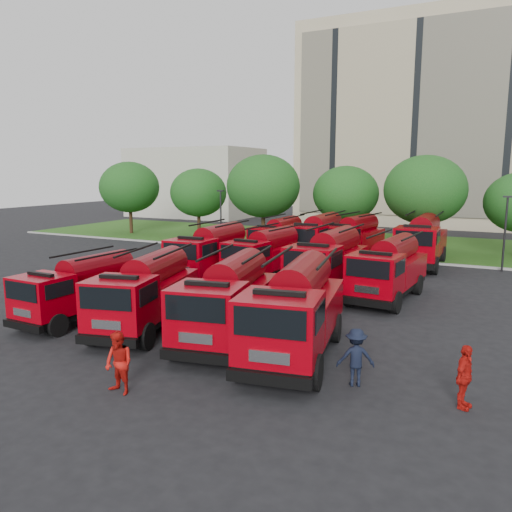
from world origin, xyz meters
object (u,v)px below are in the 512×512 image
at_px(fire_truck_5, 265,254).
at_px(firefighter_3, 355,385).
at_px(fire_truck_10, 353,238).
at_px(firefighter_5, 382,296).
at_px(fire_truck_9, 318,238).
at_px(firefighter_0, 211,341).
at_px(firefighter_4, 167,299).
at_px(fire_truck_7, 389,269).
at_px(firefighter_2, 462,408).
at_px(fire_truck_3, 296,310).
at_px(firefighter_1, 120,393).
at_px(fire_truck_8, 279,238).
at_px(fire_truck_6, 329,261).
at_px(fire_truck_0, 81,288).
at_px(fire_truck_1, 146,292).
at_px(fire_truck_11, 422,241).
at_px(fire_truck_4, 212,252).
at_px(fire_truck_2, 229,300).

relative_size(fire_truck_5, firefighter_3, 3.78).
bearing_deg(fire_truck_10, firefighter_5, -58.19).
xyz_separation_m(fire_truck_9, fire_truck_10, (2.12, 2.03, -0.09)).
distance_m(firefighter_0, firefighter_4, 7.26).
distance_m(fire_truck_7, firefighter_2, 12.59).
relative_size(fire_truck_3, firefighter_1, 4.04).
height_order(fire_truck_8, firefighter_4, fire_truck_8).
bearing_deg(fire_truck_6, firefighter_2, -55.06).
bearing_deg(fire_truck_0, fire_truck_1, 5.91).
height_order(fire_truck_9, firefighter_3, fire_truck_9).
bearing_deg(fire_truck_11, fire_truck_5, -132.58).
height_order(fire_truck_8, firefighter_2, fire_truck_8).
distance_m(fire_truck_7, firefighter_5, 1.77).
bearing_deg(fire_truck_4, fire_truck_7, -2.40).
relative_size(fire_truck_1, fire_truck_4, 0.99).
bearing_deg(fire_truck_10, firefighter_0, -81.58).
relative_size(firefighter_0, firefighter_3, 0.92).
distance_m(fire_truck_0, fire_truck_10, 22.03).
bearing_deg(firefighter_2, fire_truck_9, 43.28).
relative_size(fire_truck_1, firefighter_3, 3.94).
xyz_separation_m(fire_truck_2, firefighter_5, (3.95, 10.01, -1.66)).
relative_size(fire_truck_10, firefighter_5, 3.89).
bearing_deg(fire_truck_9, firefighter_5, -51.20).
xyz_separation_m(fire_truck_3, fire_truck_6, (-2.08, 10.16, 0.01)).
xyz_separation_m(fire_truck_1, firefighter_1, (3.35, -5.56, -1.60)).
relative_size(fire_truck_2, firefighter_3, 4.06).
relative_size(fire_truck_5, firefighter_5, 3.62).
height_order(fire_truck_5, firefighter_0, fire_truck_5).
distance_m(fire_truck_5, fire_truck_10, 9.85).
height_order(firefighter_0, firefighter_2, firefighter_2).
height_order(fire_truck_0, fire_truck_6, fire_truck_6).
xyz_separation_m(fire_truck_5, firefighter_3, (9.33, -13.08, -1.57)).
height_order(fire_truck_8, fire_truck_11, fire_truck_11).
height_order(fire_truck_1, fire_truck_7, fire_truck_7).
xyz_separation_m(fire_truck_6, fire_truck_10, (-1.58, 10.72, -0.06)).
relative_size(fire_truck_5, firefighter_1, 3.63).
bearing_deg(firefighter_3, fire_truck_7, -107.06).
height_order(firefighter_1, firefighter_3, firefighter_1).
bearing_deg(firefighter_2, fire_truck_11, 24.98).
distance_m(fire_truck_2, firefighter_3, 6.29).
relative_size(fire_truck_4, fire_truck_5, 1.06).
distance_m(fire_truck_3, fire_truck_6, 10.37).
relative_size(fire_truck_6, fire_truck_7, 1.04).
xyz_separation_m(firefighter_0, firefighter_3, (6.27, -1.52, 0.00)).
bearing_deg(fire_truck_5, firefighter_4, -104.84).
height_order(fire_truck_9, fire_truck_10, fire_truck_9).
bearing_deg(fire_truck_11, firefighter_0, -104.28).
bearing_deg(fire_truck_6, fire_truck_4, -177.81).
bearing_deg(fire_truck_8, fire_truck_4, -92.82).
bearing_deg(fire_truck_0, fire_truck_3, 2.23).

